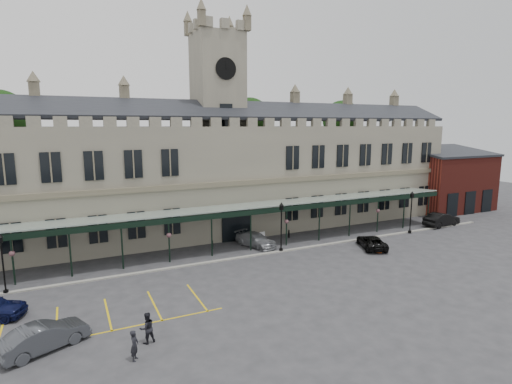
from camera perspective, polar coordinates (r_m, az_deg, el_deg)
name	(u,v)px	position (r m, az deg, el deg)	size (l,w,h in m)	color
ground	(287,275)	(33.58, 4.48, -11.71)	(140.00, 140.00, 0.00)	#303033
station_building	(219,175)	(46.12, -5.28, 2.41)	(60.00, 10.36, 17.30)	slate
clock_tower	(218,116)	(45.87, -5.44, 10.69)	(5.60, 5.60, 24.80)	slate
canopy	(250,226)	(39.18, -0.92, -4.87)	(50.00, 4.10, 4.30)	#8C9E93
brick_annex	(447,181)	(64.31, 25.57, 1.45)	(12.40, 8.36, 9.23)	maroon
kerb	(258,255)	(38.13, 0.33, -8.95)	(60.00, 0.40, 0.12)	gray
parking_markings	(109,317)	(28.38, -20.30, -16.43)	(16.00, 6.00, 0.01)	gold
tree_behind_left	(0,119)	(52.49, -32.69, 8.77)	(6.00, 6.00, 16.00)	#332314
tree_behind_mid	(250,120)	(57.23, -0.91, 10.19)	(6.00, 6.00, 16.00)	#332314
tree_behind_right	(342,121)	(65.49, 12.14, 9.90)	(6.00, 6.00, 16.00)	#332314
lamp_post_left	(2,258)	(34.26, -32.50, -8.01)	(0.43, 0.43, 4.56)	black
lamp_post_mid	(281,223)	(38.46, 3.63, -4.40)	(0.46, 0.46, 4.90)	black
lamp_post_right	(411,208)	(48.25, 21.30, -2.20)	(0.46, 0.46, 4.86)	black
traffic_cone	(379,249)	(40.63, 17.14, -7.77)	(0.46, 0.46, 0.74)	#FE4C08
sign_board	(262,238)	(41.83, 0.87, -6.53)	(0.69, 0.17, 1.18)	black
bollard_left	(212,245)	(40.17, -6.25, -7.51)	(0.15, 0.15, 0.83)	black
bollard_right	(289,234)	(43.88, 4.72, -5.98)	(0.16, 0.16, 0.88)	black
car_left_b	(44,337)	(25.86, -28.00, -17.78)	(1.60, 4.59, 1.51)	#393C41
car_taxi	(256,240)	(40.66, -0.04, -6.84)	(1.92, 4.73, 1.37)	#9A9DA2
car_van	(372,242)	(41.77, 16.19, -6.87)	(2.09, 4.53, 1.26)	black
car_right_b	(441,219)	(53.64, 24.97, -3.57)	(1.75, 5.01, 1.65)	black
person_a	(134,345)	(23.13, -16.97, -20.22)	(0.60, 0.40, 1.65)	black
person_b	(147,328)	(24.44, -15.31, -18.22)	(0.87, 0.68, 1.80)	black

